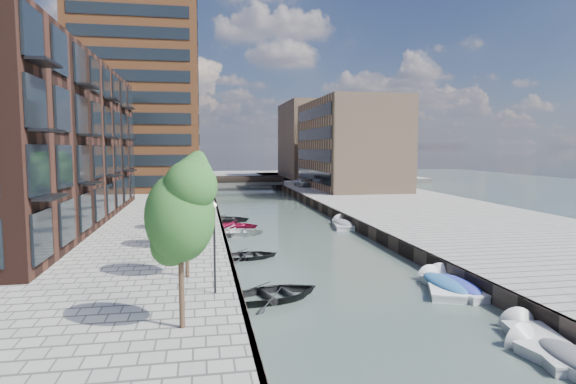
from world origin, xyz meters
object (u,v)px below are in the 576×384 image
object	(u,v)px
sloop_0	(274,299)
tree_3	(191,176)
tree_5	(194,168)
motorboat_3	(444,285)
tree_1	(186,192)
sloop_2	(235,228)
tree_4	(193,171)
motorboat_0	(452,286)
bridge	(245,182)
motorboat_1	(571,363)
sloop_1	(248,258)
tree_6	(195,166)
sloop_3	(234,236)
sloop_4	(225,222)
tree_0	(180,211)
motorboat_4	(343,224)
tree_2	(189,182)
motorboat_2	(538,343)
car	(301,182)

from	to	relation	value
sloop_0	tree_3	bearing A→B (deg)	-1.72
tree_5	motorboat_3	xyz separation A→B (m)	(13.51, -29.10, -5.11)
tree_1	sloop_2	distance (m)	21.41
tree_4	motorboat_0	xyz separation A→B (m)	(13.83, -22.36, -5.12)
bridge	sloop_2	world-z (taller)	bridge
tree_5	motorboat_0	world-z (taller)	tree_5
tree_3	motorboat_1	size ratio (longest dim) A/B	1.19
sloop_0	sloop_1	world-z (taller)	sloop_0
bridge	motorboat_3	size ratio (longest dim) A/B	2.54
tree_3	tree_6	world-z (taller)	same
sloop_3	sloop_4	world-z (taller)	sloop_3
tree_0	tree_6	size ratio (longest dim) A/B	1.00
tree_5	sloop_0	world-z (taller)	tree_5
tree_5	sloop_2	size ratio (longest dim) A/B	1.34
sloop_0	tree_6	bearing A→B (deg)	-10.54
tree_5	motorboat_4	size ratio (longest dim) A/B	1.18
bridge	tree_0	distance (m)	68.64
sloop_4	motorboat_0	bearing A→B (deg)	-144.18
tree_0	motorboat_0	distance (m)	15.79
motorboat_3	tree_3	bearing A→B (deg)	131.81
tree_2	motorboat_2	bearing A→B (deg)	-49.33
tree_2	tree_3	xyz separation A→B (m)	(0.00, 7.00, 0.00)
tree_3	car	bearing A→B (deg)	66.66
bridge	tree_4	distance (m)	41.08
motorboat_0	tree_6	bearing A→B (deg)	110.82
sloop_2	motorboat_4	distance (m)	10.25
tree_4	motorboat_3	xyz separation A→B (m)	(13.51, -22.10, -5.11)
bridge	tree_5	bearing A→B (deg)	-104.44
tree_4	bridge	bearing A→B (deg)	78.00
tree_1	sloop_4	xyz separation A→B (m)	(3.11, 24.41, -5.31)
motorboat_4	tree_4	bearing A→B (deg)	173.20
sloop_1	motorboat_4	world-z (taller)	motorboat_4
sloop_0	car	bearing A→B (deg)	-30.43
tree_1	motorboat_2	world-z (taller)	tree_1
sloop_1	motorboat_4	size ratio (longest dim) A/B	0.81
bridge	tree_6	world-z (taller)	tree_6
sloop_0	sloop_3	bearing A→B (deg)	-14.76
tree_1	sloop_2	xyz separation A→B (m)	(3.78, 20.39, -5.31)
tree_3	sloop_1	world-z (taller)	tree_3
motorboat_4	tree_0	bearing A→B (deg)	-117.96
tree_2	motorboat_2	size ratio (longest dim) A/B	1.21
tree_5	tree_2	bearing A→B (deg)	-90.00
tree_6	motorboat_3	bearing A→B (deg)	-69.49
motorboat_0	motorboat_4	xyz separation A→B (m)	(0.15, 20.70, 0.01)
sloop_1	motorboat_2	size ratio (longest dim) A/B	0.84
bridge	motorboat_2	bearing A→B (deg)	-85.97
tree_1	tree_4	bearing A→B (deg)	90.00
sloop_3	car	bearing A→B (deg)	-17.18
motorboat_0	motorboat_2	bearing A→B (deg)	-93.37
motorboat_2	car	size ratio (longest dim) A/B	1.17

